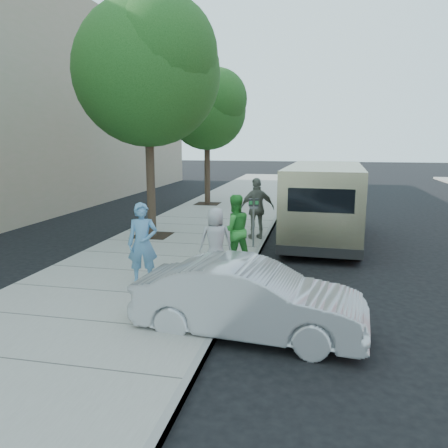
# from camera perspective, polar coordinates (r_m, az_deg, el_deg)

# --- Properties ---
(ground) EXTENTS (120.00, 120.00, 0.00)m
(ground) POSITION_cam_1_polar(r_m,az_deg,el_deg) (11.99, -3.17, -5.08)
(ground) COLOR black
(ground) RESTS_ON ground
(sidewalk) EXTENTS (5.00, 60.00, 0.15)m
(sidewalk) POSITION_cam_1_polar(r_m,az_deg,el_deg) (12.26, -7.70, -4.44)
(sidewalk) COLOR gray
(sidewalk) RESTS_ON ground
(curb_face) EXTENTS (0.12, 60.00, 0.16)m
(curb_face) POSITION_cam_1_polar(r_m,az_deg,el_deg) (11.69, 3.68, -5.12)
(curb_face) COLOR gray
(curb_face) RESTS_ON ground
(tree_near) EXTENTS (4.62, 4.60, 7.53)m
(tree_near) POSITION_cam_1_polar(r_m,az_deg,el_deg) (14.70, -9.84, 19.55)
(tree_near) COLOR black
(tree_near) RESTS_ON sidewalk
(tree_far) EXTENTS (3.92, 3.80, 6.49)m
(tree_far) POSITION_cam_1_polar(r_m,az_deg,el_deg) (21.83, -2.13, 15.05)
(tree_far) COLOR black
(tree_far) RESTS_ON sidewalk
(parking_meter) EXTENTS (0.31, 0.16, 1.46)m
(parking_meter) POSITION_cam_1_polar(r_m,az_deg,el_deg) (12.92, 3.88, 1.56)
(parking_meter) COLOR gray
(parking_meter) RESTS_ON sidewalk
(van) EXTENTS (2.55, 6.83, 2.50)m
(van) POSITION_cam_1_polar(r_m,az_deg,el_deg) (14.80, 12.94, 2.95)
(van) COLOR tan
(van) RESTS_ON ground
(sedan) EXTENTS (4.02, 1.70, 1.29)m
(sedan) POSITION_cam_1_polar(r_m,az_deg,el_deg) (7.52, 3.34, -9.75)
(sedan) COLOR #B2B5BA
(sedan) RESTS_ON ground
(person_officer) EXTENTS (0.76, 0.61, 1.81)m
(person_officer) POSITION_cam_1_polar(r_m,az_deg,el_deg) (9.79, -10.58, -2.52)
(person_officer) COLOR #5993BF
(person_officer) RESTS_ON sidewalk
(person_green_shirt) EXTENTS (1.10, 1.02, 1.81)m
(person_green_shirt) POSITION_cam_1_polar(r_m,az_deg,el_deg) (11.09, 1.37, -0.77)
(person_green_shirt) COLOR green
(person_green_shirt) RESTS_ON sidewalk
(person_gray_shirt) EXTENTS (0.91, 0.76, 1.61)m
(person_gray_shirt) POSITION_cam_1_polar(r_m,az_deg,el_deg) (10.33, -1.09, -2.21)
(person_gray_shirt) COLOR #A7A8AA
(person_gray_shirt) RESTS_ON sidewalk
(person_striped_polo) EXTENTS (1.25, 0.94, 1.98)m
(person_striped_polo) POSITION_cam_1_polar(r_m,az_deg,el_deg) (14.04, 4.33, 2.02)
(person_striped_polo) COLOR slate
(person_striped_polo) RESTS_ON sidewalk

